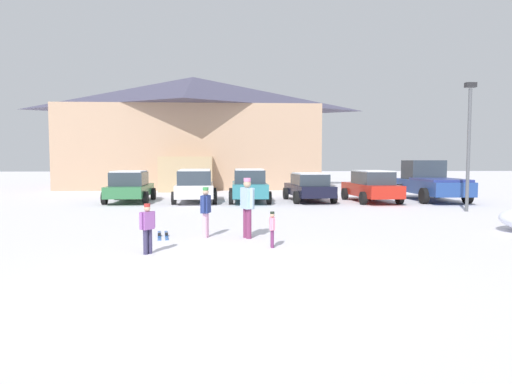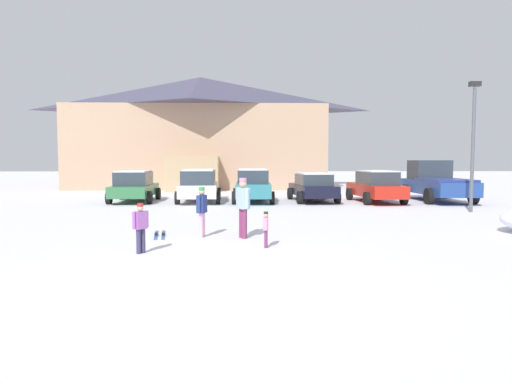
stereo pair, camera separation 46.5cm
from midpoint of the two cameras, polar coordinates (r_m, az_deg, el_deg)
The scene contains 14 objects.
ground at distance 8.70m, azimuth -4.36°, elevation -10.36°, with size 160.00×160.00×0.00m, color silver.
ski_lodge at distance 37.56m, azimuth -6.58°, elevation 7.51°, with size 19.72×12.12×8.83m.
parked_green_coupe at distance 24.35m, azimuth -14.43°, elevation 0.72°, with size 2.30×4.42×1.61m.
parked_white_suv at distance 23.78m, azimuth -6.57°, elevation 0.97°, with size 2.36×4.78×1.68m.
parked_teal_hatchback at distance 23.50m, azimuth 0.15°, elevation 0.83°, with size 2.08×4.50×1.71m.
parked_black_sedan at distance 23.94m, azimuth 7.67°, elevation 0.65°, with size 2.38×4.51×1.50m.
parked_red_sedan at distance 24.13m, azimuth 15.28°, elevation 0.70°, with size 2.31×4.67×1.63m.
pickup_truck at distance 26.08m, azimuth 21.99°, elevation 1.16°, with size 2.51×5.73×2.15m.
skier_adult_in_blue_parka at distance 12.57m, azimuth -0.58°, elevation -1.54°, with size 0.39×0.57×1.67m.
skier_child_in_purple_jacket at distance 10.82m, azimuth -13.04°, elevation -4.07°, with size 0.31×0.34×1.16m.
skier_child_in_pink_snowsuit at distance 11.26m, azimuth 2.44°, elevation -4.44°, with size 0.13×0.33×0.89m.
skier_teen_in_navy_coat at distance 12.79m, azimuth -5.76°, elevation -2.13°, with size 0.28×0.51×1.41m.
pair_of_skis at distance 13.38m, azimuth -10.97°, elevation -5.26°, with size 0.54×1.61×0.08m.
lamp_post at distance 20.96m, azimuth 26.09°, elevation 5.97°, with size 0.44×0.24×5.36m.
Camera 2 is at (0.69, -8.43, 2.16)m, focal length 32.00 mm.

